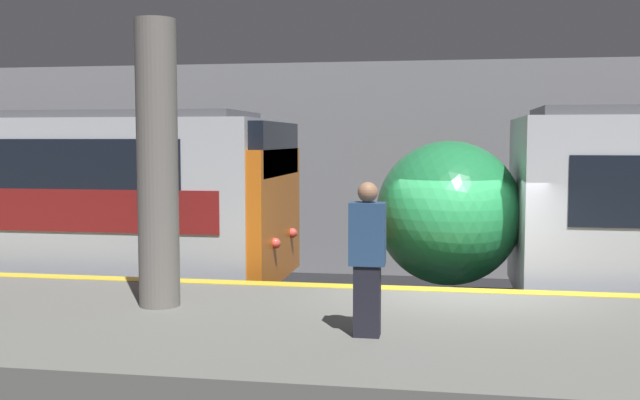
% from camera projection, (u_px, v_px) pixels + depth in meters
% --- Properties ---
extents(ground_plane, '(120.00, 120.00, 0.00)m').
position_uv_depth(ground_plane, '(459.00, 360.00, 10.63)').
color(ground_plane, black).
extents(platform, '(40.00, 4.44, 1.04)m').
position_uv_depth(platform, '(463.00, 372.00, 8.41)').
color(platform, slate).
rests_on(platform, ground).
extents(station_rear_barrier, '(50.00, 0.15, 4.88)m').
position_uv_depth(station_rear_barrier, '(457.00, 170.00, 16.83)').
color(station_rear_barrier, gray).
rests_on(station_rear_barrier, ground).
extents(support_pillar_near, '(0.51, 0.51, 3.58)m').
position_uv_depth(support_pillar_near, '(157.00, 164.00, 9.31)').
color(support_pillar_near, slate).
rests_on(support_pillar_near, platform).
extents(person_waiting, '(0.38, 0.24, 1.65)m').
position_uv_depth(person_waiting, '(367.00, 255.00, 7.92)').
color(person_waiting, black).
rests_on(person_waiting, platform).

